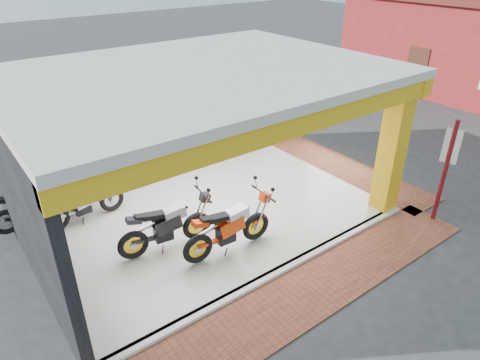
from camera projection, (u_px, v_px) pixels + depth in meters
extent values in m
plane|color=#2D2D30|center=(251.00, 248.00, 9.75)|extent=(80.00, 80.00, 0.00)
cube|color=white|center=(204.00, 209.00, 11.13)|extent=(8.00, 6.00, 0.10)
cube|color=beige|center=(197.00, 73.00, 9.44)|extent=(8.40, 6.40, 0.20)
cube|color=black|center=(144.00, 114.00, 12.50)|extent=(8.20, 0.20, 3.50)
cube|color=black|center=(19.00, 203.00, 8.16)|extent=(0.20, 6.20, 3.50)
cube|color=gold|center=(393.00, 148.00, 10.37)|extent=(0.50, 0.50, 3.50)
cube|color=gold|center=(289.00, 125.00, 7.48)|extent=(8.40, 0.30, 0.40)
cube|color=gold|center=(322.00, 61.00, 11.70)|extent=(0.30, 6.40, 0.40)
cube|color=white|center=(281.00, 270.00, 9.01)|extent=(8.00, 0.20, 0.10)
cube|color=brown|center=(308.00, 292.00, 8.48)|extent=(9.00, 1.40, 0.03)
cube|color=brown|center=(330.00, 161.00, 13.69)|extent=(1.40, 7.00, 0.03)
cube|color=#3F1E14|center=(416.00, 72.00, 19.25)|extent=(0.06, 1.00, 2.20)
cylinder|color=maroon|center=(445.00, 173.00, 10.17)|extent=(0.11, 0.11, 2.65)
cube|color=white|center=(451.00, 146.00, 9.84)|extent=(0.12, 0.36, 0.85)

